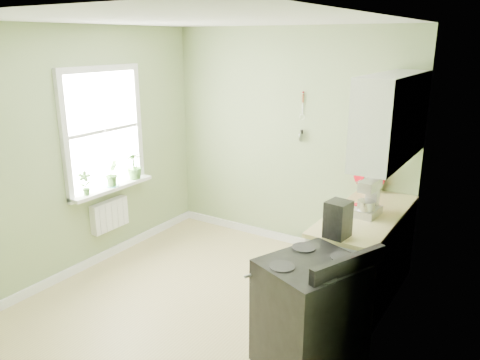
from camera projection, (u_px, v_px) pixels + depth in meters
The scene contains 21 objects.
floor at pixel (202, 304), 4.70m from camera, with size 3.20×3.60×0.02m, color tan.
ceiling at pixel (195, 19), 3.92m from camera, with size 3.20×3.60×0.02m, color white.
wall_back at pixel (288, 140), 5.77m from camera, with size 3.20×0.02×2.70m, color #96AA74.
wall_left at pixel (82, 153), 5.14m from camera, with size 0.02×3.60×2.70m, color #96AA74.
wall_right at pixel (371, 206), 3.49m from camera, with size 0.02×3.60×2.70m, color #96AA74.
base_cabinets at pixel (364, 257), 4.72m from camera, with size 0.60×1.60×0.87m, color white.
countertop at pixel (366, 215), 4.59m from camera, with size 0.64×1.60×0.04m, color #DBCB86.
upper_cabinets at pixel (392, 117), 4.33m from camera, with size 0.35×1.40×0.80m, color white.
window at pixel (103, 131), 5.31m from camera, with size 0.06×1.14×1.44m.
window_sill at pixel (112, 188), 5.46m from camera, with size 0.18×1.14×0.04m, color white.
radiator at pixel (110, 215), 5.53m from camera, with size 0.12×0.50×0.35m, color white.
wall_utensils at pixel (302, 125), 5.59m from camera, with size 0.02×0.14×0.58m.
stove at pixel (311, 313), 3.71m from camera, with size 0.91×0.93×1.03m.
stand_mixer at pixel (369, 199), 4.49m from camera, with size 0.22×0.34×0.39m.
kettle at pixel (369, 182), 5.25m from camera, with size 0.20×0.12×0.20m.
coffee_maker at pixel (338, 220), 4.00m from camera, with size 0.21×0.22×0.32m.
red_tray at pixel (369, 174), 5.22m from camera, with size 0.38×0.38×0.02m, color red.
jar at pixel (358, 208), 4.58m from camera, with size 0.08×0.08×0.09m.
plant_a at pixel (85, 183), 5.10m from camera, with size 0.14×0.10×0.27m, color #40702C.
plant_b at pixel (112, 174), 5.41m from camera, with size 0.17×0.14×0.31m, color #40702C.
plant_c at pixel (134, 166), 5.70m from camera, with size 0.18×0.18×0.33m, color #40702C.
Camera 1 is at (2.54, -3.29, 2.54)m, focal length 35.00 mm.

